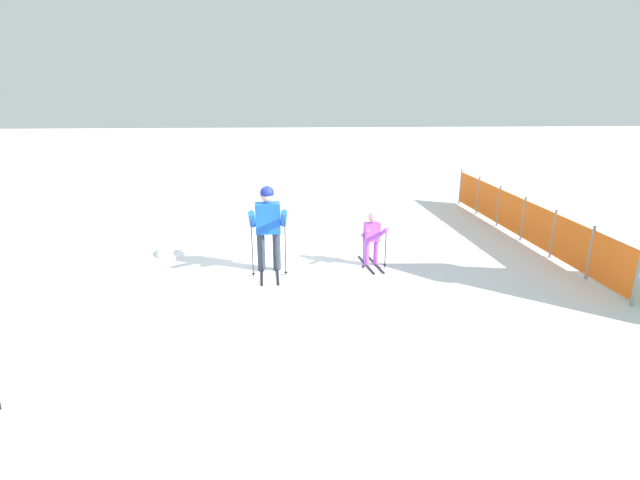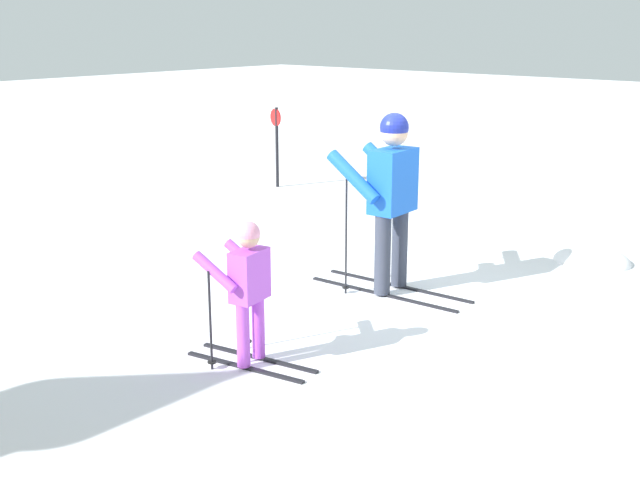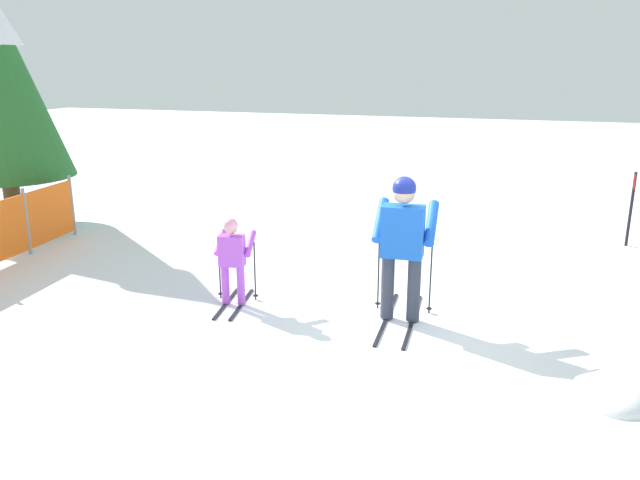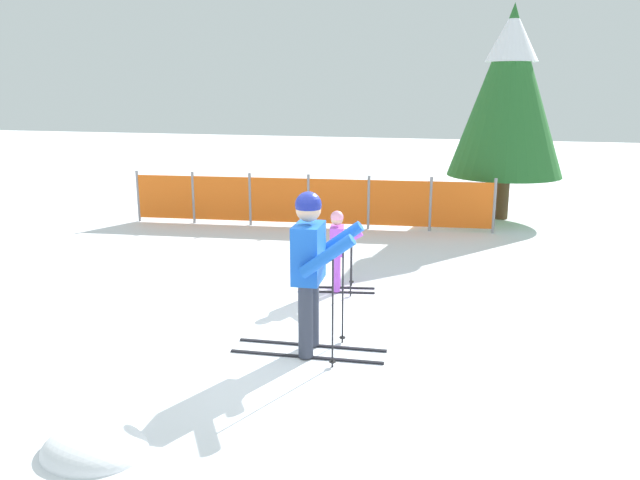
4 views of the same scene
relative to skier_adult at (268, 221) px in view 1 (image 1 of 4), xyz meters
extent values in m
plane|color=white|center=(-0.26, -0.05, -1.07)|extent=(60.00, 60.00, 0.00)
cube|color=black|center=(-0.04, 0.16, -1.06)|extent=(1.69, 0.15, 0.02)
cube|color=black|center=(-0.02, -0.16, -1.06)|extent=(1.69, 0.15, 0.02)
cylinder|color=#333847|center=(-0.04, 0.16, -0.65)|extent=(0.16, 0.16, 0.80)
cylinder|color=#333847|center=(-0.02, -0.16, -0.65)|extent=(0.16, 0.16, 0.80)
cube|color=blue|center=(-0.03, 0.00, 0.06)|extent=(0.32, 0.52, 0.62)
cylinder|color=blue|center=(0.21, 0.33, 0.12)|extent=(0.59, 0.16, 0.48)
cylinder|color=blue|center=(0.25, -0.30, 0.12)|extent=(0.59, 0.16, 0.48)
sphere|color=#D8AD8C|center=(-0.03, 0.00, 0.53)|extent=(0.27, 0.27, 0.27)
sphere|color=navy|center=(-0.03, 0.00, 0.58)|extent=(0.28, 0.28, 0.28)
cylinder|color=black|center=(0.27, 0.35, -0.45)|extent=(0.02, 0.02, 1.24)
cylinder|color=black|center=(0.27, 0.35, -1.01)|extent=(0.07, 0.07, 0.01)
cylinder|color=black|center=(0.31, -0.31, -0.45)|extent=(0.02, 0.02, 1.24)
cylinder|color=black|center=(0.31, -0.31, -1.01)|extent=(0.07, 0.07, 0.01)
cube|color=black|center=(-0.24, 2.26, -1.06)|extent=(1.08, 0.24, 0.02)
cube|color=black|center=(-0.21, 2.06, -1.06)|extent=(1.08, 0.24, 0.02)
cylinder|color=#B24CD8|center=(-0.24, 2.26, -0.79)|extent=(0.10, 0.10, 0.52)
cylinder|color=#B24CD8|center=(-0.21, 2.06, -0.79)|extent=(0.10, 0.10, 0.52)
cube|color=#B24CD8|center=(-0.23, 2.16, -0.33)|extent=(0.24, 0.35, 0.40)
cylinder|color=#B24CD8|center=(-0.09, 2.39, -0.28)|extent=(0.40, 0.15, 0.29)
cylinder|color=#B24CD8|center=(-0.02, 1.99, -0.28)|extent=(0.40, 0.15, 0.29)
sphere|color=#D8AD8C|center=(-0.23, 2.16, -0.03)|extent=(0.17, 0.17, 0.17)
sphere|color=pink|center=(-0.23, 2.16, 0.00)|extent=(0.18, 0.18, 0.18)
cylinder|color=black|center=(-0.06, 2.43, -0.67)|extent=(0.02, 0.02, 0.81)
cylinder|color=black|center=(-0.06, 2.43, -1.01)|extent=(0.07, 0.07, 0.01)
cylinder|color=black|center=(0.02, 1.96, -0.67)|extent=(0.02, 0.02, 0.81)
cylinder|color=black|center=(0.02, 1.96, -1.01)|extent=(0.07, 0.07, 0.01)
cylinder|color=gray|center=(-5.48, 5.73, -0.52)|extent=(0.06, 0.06, 1.10)
cylinder|color=gray|center=(-4.24, 5.85, -0.52)|extent=(0.06, 0.06, 1.10)
cylinder|color=gray|center=(-3.00, 5.98, -0.52)|extent=(0.06, 0.06, 1.10)
cylinder|color=gray|center=(-1.76, 6.11, -0.52)|extent=(0.06, 0.06, 1.10)
cylinder|color=gray|center=(-0.52, 6.23, -0.52)|extent=(0.06, 0.06, 1.10)
cylinder|color=gray|center=(0.72, 6.36, -0.52)|extent=(0.06, 0.06, 1.10)
cylinder|color=gray|center=(1.96, 6.49, -0.52)|extent=(0.06, 0.06, 1.10)
cube|color=orange|center=(-4.86, 5.79, -0.52)|extent=(1.24, 0.16, 0.93)
cube|color=orange|center=(-3.62, 5.92, -0.52)|extent=(1.24, 0.16, 0.93)
cube|color=orange|center=(-2.38, 6.04, -0.52)|extent=(1.24, 0.16, 0.93)
cube|color=orange|center=(-1.14, 6.17, -0.52)|extent=(1.24, 0.16, 0.93)
cube|color=orange|center=(0.10, 6.30, -0.52)|extent=(1.24, 0.16, 0.93)
cube|color=orange|center=(1.34, 6.42, -0.52)|extent=(1.24, 0.16, 0.93)
ellipsoid|color=white|center=(-1.17, -2.30, -1.07)|extent=(0.87, 0.74, 0.35)
camera|label=1|loc=(9.73, 0.63, 2.80)|focal=28.00mm
camera|label=2|loc=(-4.47, 6.28, 1.57)|focal=45.00mm
camera|label=3|loc=(-7.09, -1.36, 1.98)|focal=35.00mm
camera|label=4|loc=(1.72, -6.15, 1.77)|focal=35.00mm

